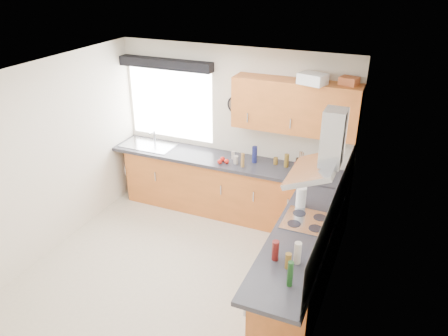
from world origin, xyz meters
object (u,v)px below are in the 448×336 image
at_px(upper_cabinets, 295,106).
at_px(washing_machine, 205,185).
at_px(oven, 304,257).
at_px(extractor_hood, 324,153).

relative_size(upper_cabinets, washing_machine, 2.16).
relative_size(oven, washing_machine, 1.08).
height_order(oven, washing_machine, oven).
bearing_deg(extractor_hood, washing_machine, 148.09).
distance_m(upper_cabinets, washing_machine, 1.92).
distance_m(oven, extractor_hood, 1.35).
height_order(oven, extractor_hood, extractor_hood).
bearing_deg(washing_machine, extractor_hood, -23.93).
height_order(extractor_hood, washing_machine, extractor_hood).
xyz_separation_m(oven, extractor_hood, (0.10, -0.00, 1.34)).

